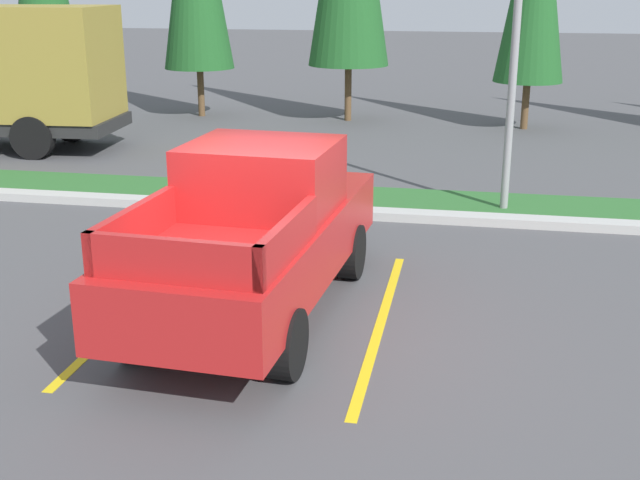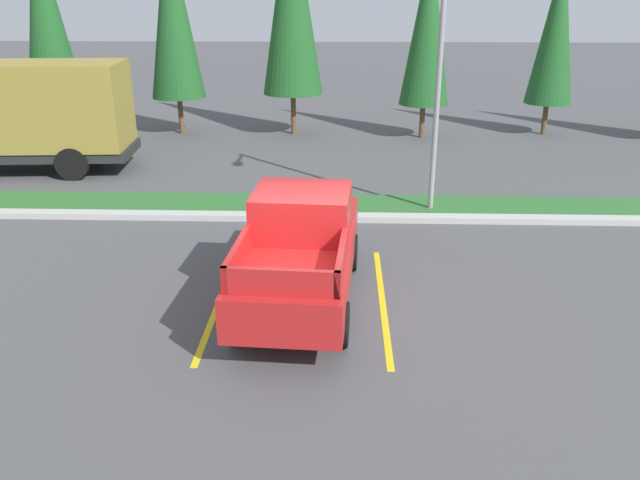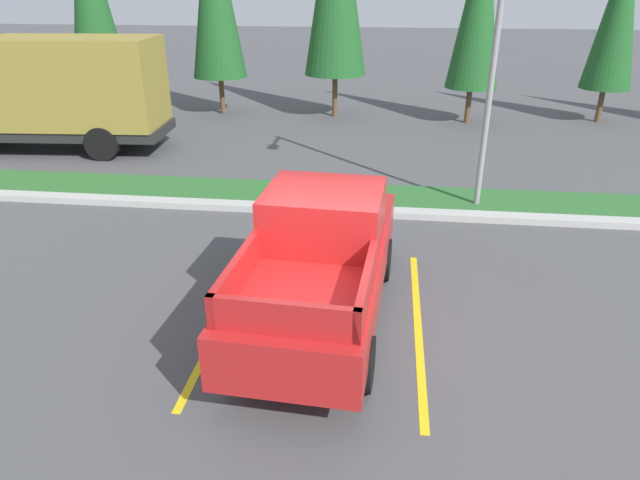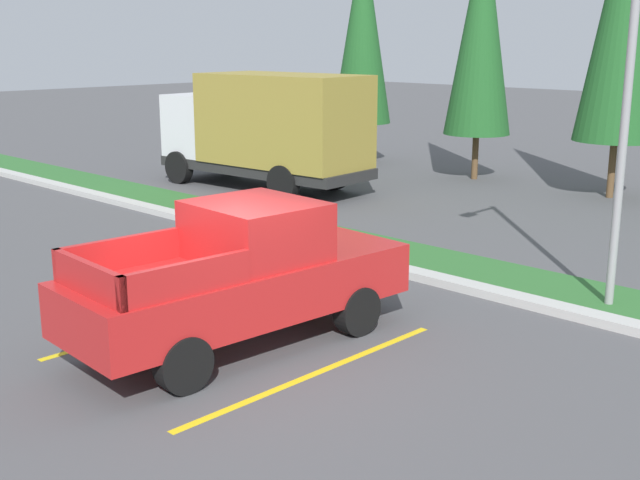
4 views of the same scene
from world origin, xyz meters
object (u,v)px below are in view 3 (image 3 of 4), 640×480
object	(u,v)px
street_light	(499,26)
cypress_tree_right_inner	(480,0)
pickup_truck_main	(321,260)
cypress_tree_rightmost	(620,6)
cargo_truck_distant	(56,91)

from	to	relation	value
street_light	cypress_tree_right_inner	xyz separation A→B (m)	(0.75, 8.95, 0.19)
pickup_truck_main	cypress_tree_rightmost	distance (m)	17.60
pickup_truck_main	cypress_tree_right_inner	world-z (taller)	cypress_tree_right_inner
pickup_truck_main	cypress_tree_right_inner	bearing A→B (deg)	74.71
cargo_truck_distant	street_light	distance (m)	13.08
pickup_truck_main	cypress_tree_rightmost	size ratio (longest dim) A/B	0.77
cargo_truck_distant	cypress_tree_rightmost	world-z (taller)	cypress_tree_rightmost
cypress_tree_rightmost	street_light	bearing A→B (deg)	-120.49
cargo_truck_distant	street_light	size ratio (longest dim) A/B	0.99
cypress_tree_right_inner	cypress_tree_rightmost	world-z (taller)	cypress_tree_right_inner
pickup_truck_main	cypress_tree_rightmost	bearing A→B (deg)	59.36
pickup_truck_main	cargo_truck_distant	size ratio (longest dim) A/B	0.77
street_light	cypress_tree_rightmost	xyz separation A→B (m)	(5.71, 9.70, -0.01)
street_light	cypress_tree_rightmost	distance (m)	11.26
cypress_tree_rightmost	cypress_tree_right_inner	bearing A→B (deg)	-171.43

